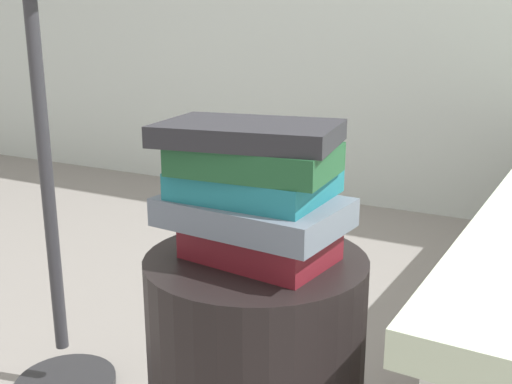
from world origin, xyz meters
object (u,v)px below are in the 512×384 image
Objects in this scene: book_slate at (251,212)px; book_teal at (255,183)px; side_table at (256,382)px; book_maroon at (261,241)px; book_forest at (255,159)px; book_charcoal at (249,133)px.

book_teal is at bearing 103.38° from book_slate.
side_table is at bearing 69.97° from book_slate.
book_teal is (-0.01, 0.01, 0.10)m from book_maroon.
book_forest is (0.01, -0.02, 0.05)m from book_teal.
book_charcoal is (-0.00, 0.00, 0.13)m from book_slate.
book_slate is at bearing -114.60° from side_table.
book_charcoal reaches higher than book_maroon.
side_table is at bearing 110.54° from book_forest.
book_slate is at bearing -80.88° from book_teal.
book_teal is (-0.00, 0.02, 0.05)m from book_slate.
book_slate is 1.17× the size of book_forest.
book_maroon is 0.14m from book_forest.
side_table is 0.37m from book_teal.
book_slate reaches higher than side_table.
book_slate is 0.05m from book_teal.
book_teal is (-0.01, 0.01, 0.37)m from side_table.
book_slate is at bearing -28.82° from book_charcoal.
side_table is at bearing -54.34° from book_teal.
book_maroon is 0.06m from book_slate.
book_forest is at bearing -65.32° from side_table.
book_charcoal is at bearing 156.72° from book_forest.
book_teal is at bearing 115.57° from book_forest.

